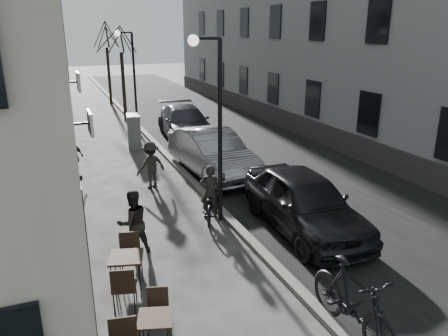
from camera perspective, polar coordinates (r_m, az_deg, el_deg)
road at (r=22.78m, az=-0.65°, el=4.63°), size 7.30×60.00×0.00m
kerb at (r=21.75m, az=-9.67°, el=3.88°), size 0.25×60.00×0.12m
streetlamp_near at (r=11.58m, az=-1.33°, el=7.46°), size 0.90×0.28×5.09m
streetlamp_far at (r=23.10m, az=-12.11°, el=12.38°), size 0.90×0.28×5.09m
tree_near at (r=25.98m, az=-13.40°, el=16.21°), size 2.40×2.40×5.70m
tree_far at (r=31.92m, az=-15.17°, el=16.33°), size 2.40×2.40×5.70m
bistro_set_b at (r=7.88m, az=-8.90°, el=-20.30°), size 0.78×1.46×0.83m
bistro_set_c at (r=9.45m, az=-12.55°, el=-12.87°), size 0.86×1.70×0.97m
utility_cabinet at (r=20.06m, az=-11.68°, el=4.66°), size 0.70×1.10×1.54m
bicycle at (r=12.53m, az=-1.83°, el=-4.47°), size 1.34×1.97×0.98m
cyclist_rider at (r=12.42m, az=-1.84°, el=-3.14°), size 0.69×0.59×1.60m
pedestrian_near at (r=10.75m, az=-11.81°, el=-6.97°), size 0.88×0.74×1.62m
pedestrian_mid at (r=14.98m, az=-9.53°, el=0.39°), size 1.17×0.88×1.62m
pedestrian_far at (r=16.52m, az=-19.06°, el=1.19°), size 0.93×0.89×1.55m
car_near at (r=11.90m, az=10.46°, el=-4.35°), size 2.12×4.85×1.63m
car_mid at (r=16.21m, az=-1.57°, el=2.05°), size 2.15×5.12×1.64m
car_far at (r=21.64m, az=-5.08°, el=5.92°), size 2.59×5.47×1.54m
moped at (r=8.27m, az=16.52°, el=-16.52°), size 0.69×2.33×1.39m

